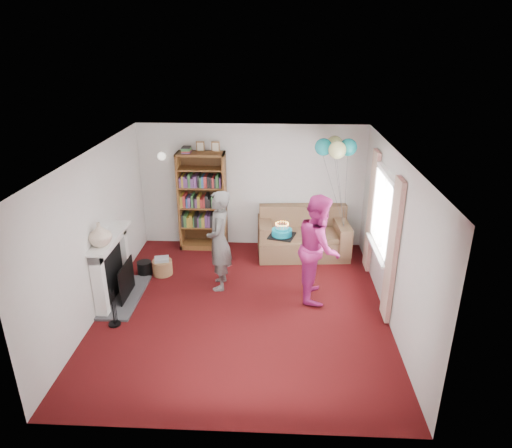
# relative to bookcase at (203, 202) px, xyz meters

# --- Properties ---
(ground) EXTENTS (5.00, 5.00, 0.00)m
(ground) POSITION_rel_bookcase_xyz_m (0.97, -2.30, -0.97)
(ground) COLOR #330907
(ground) RESTS_ON ground
(wall_back) EXTENTS (4.50, 0.02, 2.50)m
(wall_back) POSITION_rel_bookcase_xyz_m (0.97, 0.21, 0.28)
(wall_back) COLOR silver
(wall_back) RESTS_ON ground
(wall_left) EXTENTS (0.02, 5.00, 2.50)m
(wall_left) POSITION_rel_bookcase_xyz_m (-1.29, -2.30, 0.28)
(wall_left) COLOR silver
(wall_left) RESTS_ON ground
(wall_right) EXTENTS (0.02, 5.00, 2.50)m
(wall_right) POSITION_rel_bookcase_xyz_m (3.23, -2.30, 0.28)
(wall_right) COLOR silver
(wall_right) RESTS_ON ground
(ceiling) EXTENTS (4.50, 5.00, 0.01)m
(ceiling) POSITION_rel_bookcase_xyz_m (0.97, -2.30, 1.54)
(ceiling) COLOR white
(ceiling) RESTS_ON wall_back
(fireplace) EXTENTS (0.55, 1.80, 1.12)m
(fireplace) POSITION_rel_bookcase_xyz_m (-1.11, -2.11, -0.46)
(fireplace) COLOR #3F3F42
(fireplace) RESTS_ON ground
(window_bay) EXTENTS (0.14, 2.02, 2.20)m
(window_bay) POSITION_rel_bookcase_xyz_m (3.18, -1.70, 0.23)
(window_bay) COLOR white
(window_bay) RESTS_ON ground
(wall_sconce) EXTENTS (0.16, 0.23, 0.16)m
(wall_sconce) POSITION_rel_bookcase_xyz_m (-0.78, 0.06, 0.91)
(wall_sconce) COLOR gold
(wall_sconce) RESTS_ON ground
(bookcase) EXTENTS (0.94, 0.42, 2.19)m
(bookcase) POSITION_rel_bookcase_xyz_m (0.00, 0.00, 0.00)
(bookcase) COLOR #472B14
(bookcase) RESTS_ON ground
(sofa) EXTENTS (1.75, 0.93, 0.93)m
(sofa) POSITION_rel_bookcase_xyz_m (2.01, -0.23, -0.62)
(sofa) COLOR brown
(sofa) RESTS_ON ground
(wicker_basket) EXTENTS (0.36, 0.36, 0.33)m
(wicker_basket) POSITION_rel_bookcase_xyz_m (-0.58, -1.26, -0.82)
(wicker_basket) COLOR #9E714A
(wicker_basket) RESTS_ON ground
(person_striped) EXTENTS (0.45, 0.65, 1.73)m
(person_striped) POSITION_rel_bookcase_xyz_m (0.53, -1.64, -0.10)
(person_striped) COLOR black
(person_striped) RESTS_ON ground
(person_magenta) EXTENTS (0.70, 0.89, 1.78)m
(person_magenta) POSITION_rel_bookcase_xyz_m (2.17, -1.87, -0.08)
(person_magenta) COLOR #AE2271
(person_magenta) RESTS_ON ground
(birthday_cake) EXTENTS (0.38, 0.38, 0.22)m
(birthday_cake) POSITION_rel_bookcase_xyz_m (1.58, -1.95, 0.21)
(birthday_cake) COLOR black
(birthday_cake) RESTS_ON ground
(balloons) EXTENTS (0.75, 0.75, 1.70)m
(balloons) POSITION_rel_bookcase_xyz_m (2.52, -0.49, 1.25)
(balloons) COLOR #3F3F3F
(balloons) RESTS_ON ground
(mantel_vase) EXTENTS (0.45, 0.45, 0.36)m
(mantel_vase) POSITION_rel_bookcase_xyz_m (-1.15, -2.45, 0.34)
(mantel_vase) COLOR beige
(mantel_vase) RESTS_ON fireplace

